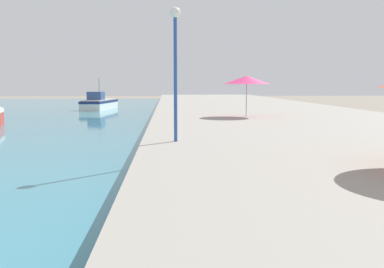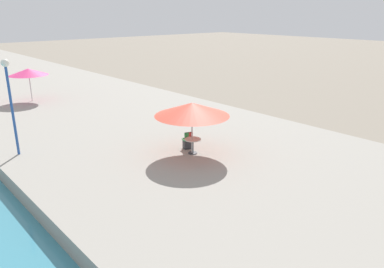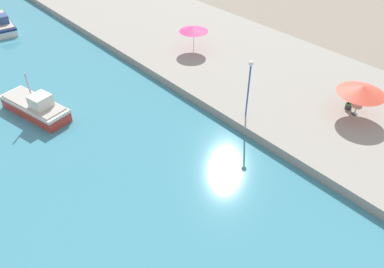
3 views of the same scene
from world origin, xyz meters
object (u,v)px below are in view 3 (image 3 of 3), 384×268
(cafe_table, at_px, (356,108))
(cafe_umbrella_pink, at_px, (362,90))
(cafe_chair_right, at_px, (349,106))
(fishing_boat_mid, at_px, (35,106))
(fishing_boat_distant, at_px, (1,23))
(lamppost, at_px, (249,80))
(cafe_umbrella_white, at_px, (194,29))
(cafe_chair_left, at_px, (349,106))

(cafe_table, bearing_deg, cafe_umbrella_pink, 179.60)
(cafe_table, distance_m, cafe_chair_right, 0.75)
(fishing_boat_mid, bearing_deg, fishing_boat_distant, 64.79)
(cafe_chair_right, xyz_separation_m, lamppost, (-6.61, 4.81, 2.77))
(fishing_boat_mid, bearing_deg, lamppost, -58.33)
(cafe_umbrella_pink, relative_size, lamppost, 0.78)
(fishing_boat_mid, bearing_deg, cafe_chair_right, -55.33)
(cafe_table, relative_size, cafe_chair_right, 0.88)
(cafe_table, relative_size, lamppost, 0.18)
(fishing_boat_distant, height_order, cafe_chair_right, fishing_boat_distant)
(cafe_umbrella_white, bearing_deg, cafe_chair_right, -82.66)
(fishing_boat_distant, height_order, cafe_umbrella_white, fishing_boat_distant)
(fishing_boat_mid, distance_m, cafe_chair_right, 24.72)
(cafe_table, height_order, lamppost, lamppost)
(cafe_umbrella_pink, relative_size, cafe_chair_left, 3.91)
(cafe_chair_right, bearing_deg, cafe_table, -90.00)
(cafe_umbrella_white, height_order, cafe_chair_left, cafe_umbrella_white)
(cafe_umbrella_pink, distance_m, cafe_chair_left, 2.04)
(fishing_boat_distant, relative_size, cafe_umbrella_white, 2.54)
(cafe_umbrella_white, distance_m, cafe_chair_right, 16.24)
(cafe_umbrella_pink, xyz_separation_m, cafe_chair_left, (0.31, 0.67, -1.90))
(fishing_boat_distant, xyz_separation_m, lamppost, (7.54, -31.47, 3.14))
(fishing_boat_mid, xyz_separation_m, lamppost, (11.72, -11.78, 3.06))
(cafe_umbrella_pink, distance_m, lamppost, 8.43)
(cafe_chair_left, bearing_deg, cafe_umbrella_white, 118.78)
(cafe_umbrella_pink, bearing_deg, fishing_boat_distant, 110.57)
(lamppost, bearing_deg, fishing_boat_distant, 103.47)
(fishing_boat_mid, bearing_deg, cafe_table, -56.85)
(cafe_umbrella_pink, xyz_separation_m, cafe_umbrella_white, (-1.79, 16.68, 0.01))
(cafe_chair_left, bearing_deg, cafe_table, -90.00)
(fishing_boat_mid, xyz_separation_m, cafe_table, (18.11, -17.27, 0.50))
(cafe_umbrella_white, xyz_separation_m, cafe_chair_left, (2.10, -16.01, -1.90))
(fishing_boat_distant, distance_m, cafe_umbrella_white, 23.72)
(cafe_umbrella_pink, height_order, cafe_chair_right, cafe_umbrella_pink)
(cafe_table, distance_m, cafe_chair_left, 0.75)
(fishing_boat_mid, bearing_deg, cafe_umbrella_white, -15.28)
(fishing_boat_mid, relative_size, cafe_umbrella_white, 2.31)
(cafe_umbrella_pink, bearing_deg, cafe_chair_left, 65.37)
(fishing_boat_distant, distance_m, cafe_table, 39.50)
(cafe_umbrella_pink, distance_m, cafe_table, 1.69)
(lamppost, bearing_deg, cafe_chair_left, -35.94)
(cafe_umbrella_pink, xyz_separation_m, cafe_chair_right, (0.27, 0.69, -1.90))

